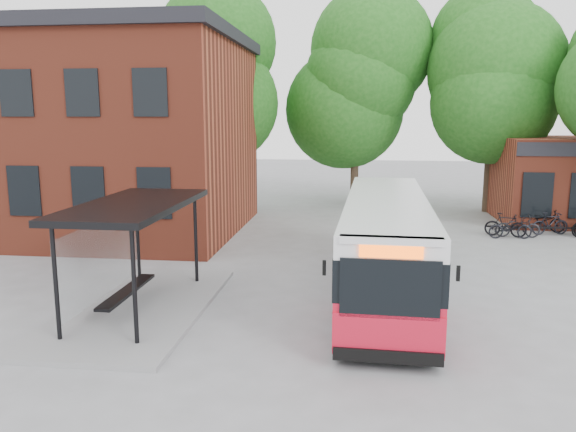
# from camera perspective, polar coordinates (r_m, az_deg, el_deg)

# --- Properties ---
(ground) EXTENTS (100.00, 100.00, 0.00)m
(ground) POSITION_cam_1_polar(r_m,az_deg,el_deg) (15.39, 2.49, -8.95)
(ground) COLOR slate
(station_building) EXTENTS (18.40, 10.40, 8.50)m
(station_building) POSITION_cam_1_polar(r_m,az_deg,el_deg) (27.42, -24.22, 7.65)
(station_building) COLOR maroon
(station_building) RESTS_ON ground
(bus_shelter) EXTENTS (3.60, 7.00, 2.90)m
(bus_shelter) POSITION_cam_1_polar(r_m,az_deg,el_deg) (15.05, -15.16, -3.99)
(bus_shelter) COLOR black
(bus_shelter) RESTS_ON ground
(bike_rail) EXTENTS (5.20, 0.10, 0.38)m
(bike_rail) POSITION_cam_1_polar(r_m,az_deg,el_deg) (26.28, 24.95, -1.41)
(bike_rail) COLOR black
(bike_rail) RESTS_ON ground
(tree_0) EXTENTS (7.92, 7.92, 11.00)m
(tree_0) POSITION_cam_1_polar(r_m,az_deg,el_deg) (31.32, -6.26, 10.98)
(tree_0) COLOR #1B5416
(tree_0) RESTS_ON ground
(tree_1) EXTENTS (7.92, 7.92, 10.40)m
(tree_1) POSITION_cam_1_polar(r_m,az_deg,el_deg) (31.50, 6.90, 10.41)
(tree_1) COLOR #1B5416
(tree_1) RESTS_ON ground
(tree_2) EXTENTS (7.92, 7.92, 11.00)m
(tree_2) POSITION_cam_1_polar(r_m,az_deg,el_deg) (31.27, 20.06, 10.43)
(tree_2) COLOR #1B5416
(tree_2) RESTS_ON ground
(city_bus) EXTENTS (2.67, 10.86, 2.74)m
(city_bus) POSITION_cam_1_polar(r_m,az_deg,el_deg) (16.37, 9.87, -2.93)
(city_bus) COLOR red
(city_bus) RESTS_ON ground
(bicycle_0) EXTENTS (1.79, 0.73, 0.92)m
(bicycle_0) POSITION_cam_1_polar(r_m,az_deg,el_deg) (24.95, 21.65, -1.12)
(bicycle_0) COLOR black
(bicycle_0) RESTS_ON ground
(bicycle_1) EXTENTS (1.74, 0.94, 1.01)m
(bicycle_1) POSITION_cam_1_polar(r_m,az_deg,el_deg) (25.26, 21.23, -0.86)
(bicycle_1) COLOR black
(bicycle_1) RESTS_ON ground
(bicycle_2) EXTENTS (1.81, 0.67, 0.95)m
(bicycle_2) POSITION_cam_1_polar(r_m,az_deg,el_deg) (25.33, 22.30, -0.97)
(bicycle_2) COLOR black
(bicycle_2) RESTS_ON ground
(bicycle_3) EXTENTS (1.69, 0.82, 0.98)m
(bicycle_3) POSITION_cam_1_polar(r_m,az_deg,el_deg) (26.43, 25.09, -0.70)
(bicycle_3) COLOR black
(bicycle_3) RESTS_ON ground
(bicycle_4) EXTENTS (1.96, 1.36, 0.97)m
(bicycle_4) POSITION_cam_1_polar(r_m,az_deg,el_deg) (27.08, 24.42, -0.41)
(bicycle_4) COLOR black
(bicycle_4) RESTS_ON ground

